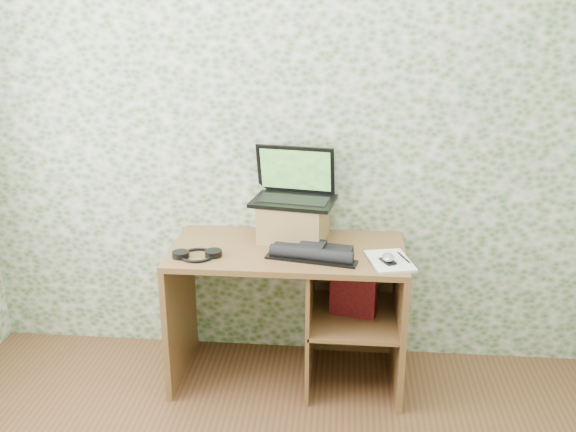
# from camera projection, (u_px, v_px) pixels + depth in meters

# --- Properties ---
(wall_back) EXTENTS (3.50, 0.00, 3.50)m
(wall_back) POSITION_uv_depth(u_px,v_px,m) (293.00, 130.00, 3.39)
(wall_back) COLOR silver
(wall_back) RESTS_ON ground
(desk) EXTENTS (1.20, 0.60, 0.75)m
(desk) POSITION_uv_depth(u_px,v_px,m) (303.00, 294.00, 3.39)
(desk) COLOR brown
(desk) RESTS_ON floor
(riser) EXTENTS (0.37, 0.33, 0.20)m
(riser) POSITION_uv_depth(u_px,v_px,m) (293.00, 221.00, 3.39)
(riser) COLOR #A27F48
(riser) RESTS_ON desk
(laptop) EXTENTS (0.46, 0.36, 0.28)m
(laptop) POSITION_uv_depth(u_px,v_px,m) (294.00, 188.00, 3.37)
(laptop) COLOR black
(laptop) RESTS_ON riser
(keyboard) EXTENTS (0.46, 0.30, 0.06)m
(keyboard) POSITION_uv_depth(u_px,v_px,m) (312.00, 252.00, 3.19)
(keyboard) COLOR black
(keyboard) RESTS_ON desk
(headphones) EXTENTS (0.24, 0.21, 0.03)m
(headphones) POSITION_uv_depth(u_px,v_px,m) (197.00, 255.00, 3.18)
(headphones) COLOR black
(headphones) RESTS_ON desk
(notepad) EXTENTS (0.25, 0.31, 0.01)m
(notepad) POSITION_uv_depth(u_px,v_px,m) (390.00, 261.00, 3.12)
(notepad) COLOR white
(notepad) RESTS_ON desk
(mouse) EXTENTS (0.09, 0.11, 0.03)m
(mouse) POSITION_uv_depth(u_px,v_px,m) (388.00, 259.00, 3.08)
(mouse) COLOR #BBBBBD
(mouse) RESTS_ON notepad
(pen) EXTENTS (0.05, 0.13, 0.01)m
(pen) POSITION_uv_depth(u_px,v_px,m) (404.00, 257.00, 3.13)
(pen) COLOR black
(pen) RESTS_ON notepad
(red_box) EXTENTS (0.25, 0.13, 0.28)m
(red_box) POSITION_uv_depth(u_px,v_px,m) (354.00, 290.00, 3.33)
(red_box) COLOR maroon
(red_box) RESTS_ON desk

